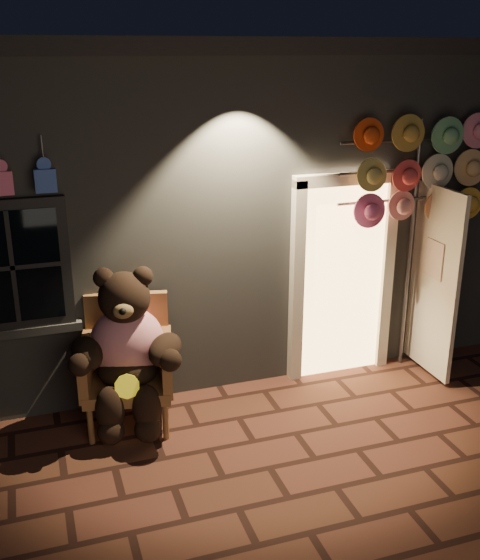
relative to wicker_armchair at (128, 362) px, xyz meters
name	(u,v)px	position (x,y,z in m)	size (l,w,h in m)	color
ground	(270,468)	(0.98, -1.19, -0.59)	(60.00, 60.00, 0.00)	#50281E
shop_building	(163,180)	(0.98, 2.80, 1.14)	(7.30, 5.95, 3.51)	slate
wicker_armchair	(128,362)	(0.00, 0.00, 0.00)	(0.94, 0.88, 1.19)	brown
teddy_bear	(127,350)	(-0.02, -0.15, 0.20)	(1.07, 0.93, 1.51)	red
hat_rack	(422,173)	(3.07, 0.09, 1.58)	(1.66, 0.22, 2.72)	#59595E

